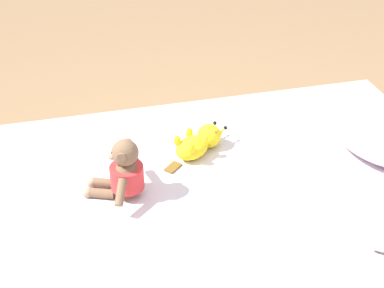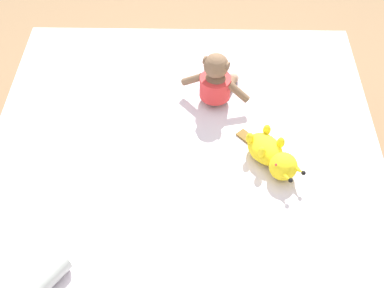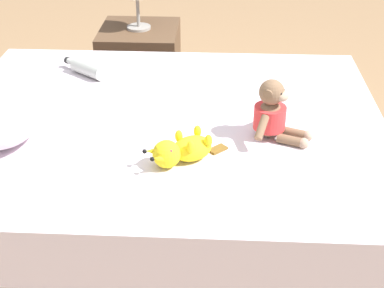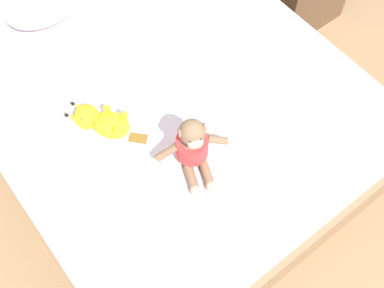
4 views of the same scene
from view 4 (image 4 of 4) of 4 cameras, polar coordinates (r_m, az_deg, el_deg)
The scene contains 4 objects.
ground_plane at distance 2.53m, azimuth -3.71°, elevation 0.72°, with size 16.00×16.00×0.00m, color #93704C.
bed at distance 2.31m, azimuth -4.07°, elevation 4.00°, with size 1.50×1.84×0.53m.
plush_monkey at distance 1.78m, azimuth 0.10°, elevation -0.35°, with size 0.28×0.25×0.24m.
plush_yellow_creature at distance 1.93m, azimuth -10.63°, elevation 2.62°, with size 0.23×0.30×0.10m.
Camera 4 is at (-0.66, -1.11, 2.17)m, focal length 45.53 mm.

